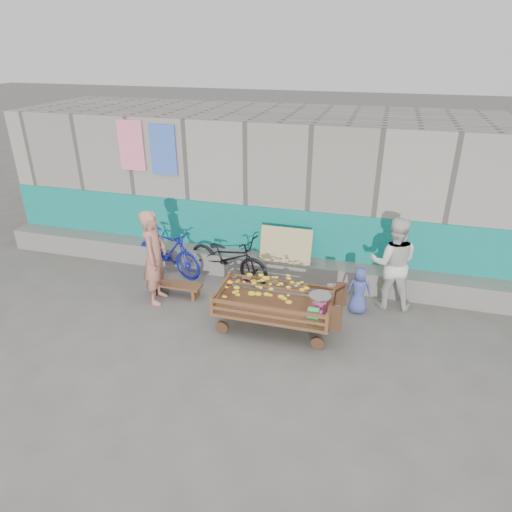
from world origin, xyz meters
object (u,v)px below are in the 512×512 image
(bench, at_px, (176,287))
(bicycle_blue, at_px, (169,252))
(vendor_man, at_px, (155,257))
(child, at_px, (359,290))
(bicycle_dark, at_px, (228,257))
(banana_cart, at_px, (272,297))
(woman, at_px, (393,263))

(bench, bearing_deg, bicycle_blue, 123.03)
(vendor_man, distance_m, child, 3.65)
(bicycle_dark, bearing_deg, banana_cart, -123.15)
(bench, relative_size, woman, 0.57)
(child, height_order, bicycle_blue, bicycle_blue)
(woman, height_order, bicycle_blue, woman)
(bench, distance_m, woman, 3.96)
(child, bearing_deg, banana_cart, 28.11)
(banana_cart, relative_size, child, 2.40)
(bicycle_dark, xyz_separation_m, bicycle_blue, (-1.24, -0.12, 0.01))
(bicycle_dark, height_order, bicycle_blue, bicycle_blue)
(vendor_man, bearing_deg, woman, -85.97)
(woman, distance_m, bicycle_blue, 4.36)
(vendor_man, xyz_separation_m, bicycle_blue, (-0.26, 1.02, -0.39))
(banana_cart, height_order, child, banana_cart)
(banana_cart, bearing_deg, child, 34.52)
(banana_cart, distance_m, vendor_man, 2.28)
(woman, bearing_deg, bicycle_blue, -3.05)
(vendor_man, distance_m, bicycle_dark, 1.55)
(bicycle_blue, bearing_deg, child, -79.50)
(child, distance_m, bicycle_blue, 3.85)
(bench, xyz_separation_m, woman, (3.84, 0.74, 0.67))
(banana_cart, height_order, bench, banana_cart)
(bicycle_blue, bearing_deg, vendor_man, -148.95)
(banana_cart, relative_size, bench, 2.13)
(bench, relative_size, bicycle_dark, 0.53)
(banana_cart, relative_size, bicycle_blue, 1.27)
(child, relative_size, bicycle_blue, 0.53)
(banana_cart, xyz_separation_m, bicycle_dark, (-1.26, 1.46, -0.12))
(vendor_man, relative_size, bicycle_blue, 1.07)
(banana_cart, xyz_separation_m, child, (1.33, 0.92, -0.17))
(woman, xyz_separation_m, bicycle_dark, (-3.11, 0.15, -0.37))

